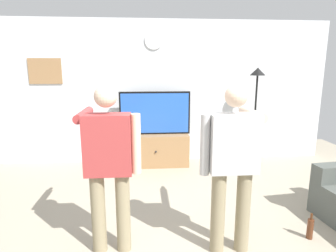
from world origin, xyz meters
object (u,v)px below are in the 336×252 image
Objects in this scene: television at (155,113)px; framed_picture at (45,71)px; wall_clock at (154,40)px; floor_lamp at (256,96)px; person_standing_nearer_couch at (233,160)px; tv_stand at (155,150)px; person_standing_nearer_lamp at (109,160)px; beverage_bottle at (310,228)px.

television is 2.14m from framed_picture.
wall_clock is (0.00, 0.24, 1.32)m from television.
person_standing_nearer_couch is (-1.22, -2.51, -0.35)m from floor_lamp.
wall_clock is 3.23m from person_standing_nearer_couch.
tv_stand is at bearing 104.06° from person_standing_nearer_couch.
wall_clock is 0.18× the size of floor_lamp.
tv_stand is 2.12m from floor_lamp.
person_standing_nearer_lamp is at bearing -62.39° from framed_picture.
wall_clock is at bearing -0.14° from framed_picture.
person_standing_nearer_couch reaches higher than person_standing_nearer_lamp.
framed_picture reaches higher than person_standing_nearer_lamp.
tv_stand is 2.62m from person_standing_nearer_lamp.
beverage_bottle is (3.56, -2.77, -1.64)m from framed_picture.
person_standing_nearer_couch is 5.73× the size of beverage_bottle.
tv_stand is 2.48m from framed_picture.
person_standing_nearer_couch reaches higher than tv_stand.
person_standing_nearer_lamp reaches higher than television.
person_standing_nearer_lamp reaches higher than tv_stand.
television is 0.78× the size of person_standing_nearer_lamp.
wall_clock is 3.13m from person_standing_nearer_lamp.
framed_picture is 4.80m from beverage_bottle.
tv_stand is 0.95× the size of television.
television is at bearing -90.00° from wall_clock.
person_standing_nearer_couch is at bearing -115.94° from floor_lamp.
tv_stand is 0.70m from television.
floor_lamp is 2.70m from beverage_bottle.
person_standing_nearer_couch is 1.26m from beverage_bottle.
television is 3.90× the size of wall_clock.
framed_picture is at bearing 132.52° from person_standing_nearer_couch.
floor_lamp is 1.09× the size of person_standing_nearer_couch.
person_standing_nearer_lamp is at bearing -179.87° from beverage_bottle.
person_standing_nearer_lamp is 2.27m from beverage_bottle.
floor_lamp is at bearing -2.07° from tv_stand.
tv_stand reaches higher than beverage_bottle.
person_standing_nearer_couch is (0.65, -2.86, -1.36)m from wall_clock.
person_standing_nearer_lamp is 1.00× the size of person_standing_nearer_couch.
tv_stand is 0.74× the size of person_standing_nearer_lamp.
framed_picture reaches higher than floor_lamp.
framed_picture reaches higher than beverage_bottle.
person_standing_nearer_couch is at bearing -77.31° from wall_clock.
beverage_bottle is (2.11, 0.00, -0.83)m from person_standing_nearer_lamp.
floor_lamp is 2.81m from person_standing_nearer_couch.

